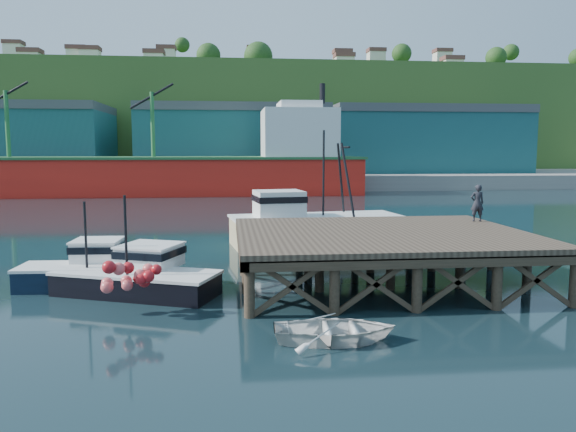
{
  "coord_description": "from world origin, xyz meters",
  "views": [
    {
      "loc": [
        -0.83,
        -22.78,
        5.52
      ],
      "look_at": [
        1.79,
        2.0,
        2.57
      ],
      "focal_mm": 35.0,
      "sensor_mm": 36.0,
      "label": 1
    }
  ],
  "objects": [
    {
      "name": "ground",
      "position": [
        0.0,
        0.0,
        0.0
      ],
      "size": [
        300.0,
        300.0,
        0.0
      ],
      "primitive_type": "plane",
      "color": "black",
      "rests_on": "ground"
    },
    {
      "name": "wharf",
      "position": [
        5.5,
        -0.19,
        1.94
      ],
      "size": [
        12.0,
        10.0,
        2.62
      ],
      "color": "brown",
      "rests_on": "ground"
    },
    {
      "name": "far_quay",
      "position": [
        0.0,
        70.0,
        1.0
      ],
      "size": [
        160.0,
        40.0,
        2.0
      ],
      "primitive_type": "cube",
      "color": "gray",
      "rests_on": "ground"
    },
    {
      "name": "warehouse_mid",
      "position": [
        0.0,
        65.0,
        6.5
      ],
      "size": [
        28.0,
        16.0,
        9.0
      ],
      "primitive_type": "cube",
      "color": "#1B5359",
      "rests_on": "far_quay"
    },
    {
      "name": "warehouse_right",
      "position": [
        30.0,
        65.0,
        6.5
      ],
      "size": [
        30.0,
        16.0,
        9.0
      ],
      "primitive_type": "cube",
      "color": "#1B5359",
      "rests_on": "far_quay"
    },
    {
      "name": "cargo_ship",
      "position": [
        -8.46,
        48.0,
        3.31
      ],
      "size": [
        55.5,
        10.0,
        13.75
      ],
      "color": "red",
      "rests_on": "ground"
    },
    {
      "name": "hillside",
      "position": [
        0.0,
        100.0,
        11.0
      ],
      "size": [
        220.0,
        50.0,
        22.0
      ],
      "primitive_type": "cube",
      "color": "#2D511E",
      "rests_on": "ground"
    },
    {
      "name": "boat_navy",
      "position": [
        -6.35,
        0.25,
        0.71
      ],
      "size": [
        5.74,
        3.13,
        3.54
      ],
      "rotation": [
        0.0,
        0.0,
        -0.04
      ],
      "color": "black",
      "rests_on": "ground"
    },
    {
      "name": "boat_black",
      "position": [
        -4.28,
        -1.1,
        0.71
      ],
      "size": [
        6.67,
        5.54,
        3.87
      ],
      "rotation": [
        0.0,
        0.0,
        -0.38
      ],
      "color": "black",
      "rests_on": "ground"
    },
    {
      "name": "trawler",
      "position": [
        3.99,
        9.43,
        1.37
      ],
      "size": [
        10.29,
        4.82,
        6.63
      ],
      "rotation": [
        0.0,
        0.0,
        0.13
      ],
      "color": "beige",
      "rests_on": "ground"
    },
    {
      "name": "dinghy",
      "position": [
        2.17,
        -7.34,
        0.37
      ],
      "size": [
        3.68,
        2.72,
        0.73
      ],
      "primitive_type": "imported",
      "rotation": [
        0.0,
        0.0,
        1.52
      ],
      "color": "silver",
      "rests_on": "ground"
    },
    {
      "name": "dockworker",
      "position": [
        10.9,
        2.62,
        3.0
      ],
      "size": [
        0.67,
        0.47,
        1.76
      ],
      "primitive_type": "imported",
      "rotation": [
        0.0,
        0.0,
        3.06
      ],
      "color": "black",
      "rests_on": "wharf"
    }
  ]
}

